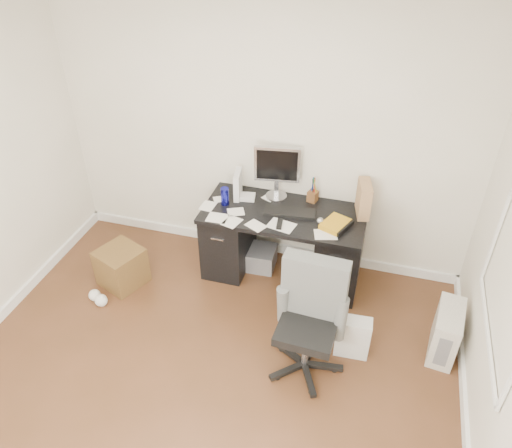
% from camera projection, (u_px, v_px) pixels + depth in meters
% --- Properties ---
extents(ground, '(4.00, 4.00, 0.00)m').
position_uv_depth(ground, '(192.00, 404.00, 3.81)').
color(ground, '#492C17').
rests_on(ground, ground).
extents(room_shell, '(4.02, 4.02, 2.71)m').
position_uv_depth(room_shell, '(177.00, 228.00, 2.86)').
color(room_shell, beige).
rests_on(room_shell, ground).
extents(desk, '(1.50, 0.70, 0.75)m').
position_uv_depth(desk, '(283.00, 242.00, 4.80)').
color(desk, black).
rests_on(desk, ground).
extents(loose_papers, '(1.10, 0.60, 0.00)m').
position_uv_depth(loose_papers, '(261.00, 212.00, 4.60)').
color(loose_papers, white).
rests_on(loose_papers, desk).
extents(lcd_monitor, '(0.46, 0.31, 0.54)m').
position_uv_depth(lcd_monitor, '(277.00, 172.00, 4.65)').
color(lcd_monitor, '#B2B2B6').
rests_on(lcd_monitor, desk).
extents(keyboard, '(0.48, 0.21, 0.03)m').
position_uv_depth(keyboard, '(290.00, 212.00, 4.57)').
color(keyboard, black).
rests_on(keyboard, desk).
extents(computer_mouse, '(0.09, 0.09, 0.07)m').
position_uv_depth(computer_mouse, '(320.00, 221.00, 4.42)').
color(computer_mouse, '#B2B2B6').
rests_on(computer_mouse, desk).
extents(travel_mug, '(0.08, 0.08, 0.17)m').
position_uv_depth(travel_mug, '(225.00, 196.00, 4.66)').
color(travel_mug, '#151692').
rests_on(travel_mug, desk).
extents(white_binder, '(0.14, 0.24, 0.26)m').
position_uv_depth(white_binder, '(238.00, 185.00, 4.74)').
color(white_binder, silver).
rests_on(white_binder, desk).
extents(magazine_file, '(0.19, 0.29, 0.32)m').
position_uv_depth(magazine_file, '(364.00, 199.00, 4.49)').
color(magazine_file, '#977149').
rests_on(magazine_file, desk).
extents(pen_cup, '(0.13, 0.13, 0.25)m').
position_uv_depth(pen_cup, '(313.00, 190.00, 4.67)').
color(pen_cup, '#5D2F1A').
rests_on(pen_cup, desk).
extents(yellow_book, '(0.29, 0.32, 0.05)m').
position_uv_depth(yellow_book, '(336.00, 224.00, 4.40)').
color(yellow_book, gold).
rests_on(yellow_book, desk).
extents(paper_remote, '(0.27, 0.23, 0.02)m').
position_uv_depth(paper_remote, '(281.00, 225.00, 4.42)').
color(paper_remote, white).
rests_on(paper_remote, desk).
extents(office_chair, '(0.60, 0.60, 1.02)m').
position_uv_depth(office_chair, '(308.00, 324.00, 3.80)').
color(office_chair, '#535553').
rests_on(office_chair, ground).
extents(pc_tower, '(0.26, 0.47, 0.45)m').
position_uv_depth(pc_tower, '(446.00, 332.00, 4.10)').
color(pc_tower, '#B0AB9F').
rests_on(pc_tower, ground).
extents(shopping_bag, '(0.29, 0.21, 0.38)m').
position_uv_depth(shopping_bag, '(353.00, 337.00, 4.11)').
color(shopping_bag, silver).
rests_on(shopping_bag, ground).
extents(wicker_basket, '(0.50, 0.50, 0.38)m').
position_uv_depth(wicker_basket, '(121.00, 267.00, 4.82)').
color(wicker_basket, '#463115').
rests_on(wicker_basket, ground).
extents(desk_printer, '(0.37, 0.31, 0.21)m').
position_uv_depth(desk_printer, '(257.00, 257.00, 5.07)').
color(desk_printer, slate).
rests_on(desk_printer, ground).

